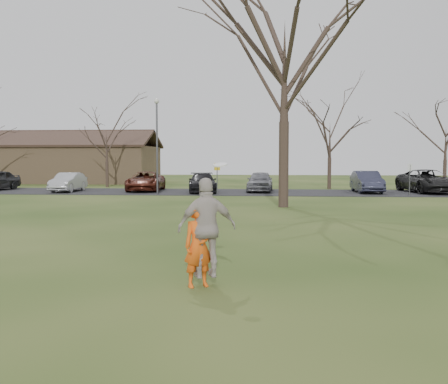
% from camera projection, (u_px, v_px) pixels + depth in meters
% --- Properties ---
extents(ground, '(120.00, 120.00, 0.00)m').
position_uv_depth(ground, '(207.00, 280.00, 10.00)').
color(ground, '#1E380F').
rests_on(ground, ground).
extents(parking_strip, '(62.00, 6.50, 0.04)m').
position_uv_depth(parking_strip, '(250.00, 192.00, 34.85)').
color(parking_strip, black).
rests_on(parking_strip, ground).
extents(player_defender, '(0.69, 0.60, 1.58)m').
position_uv_depth(player_defender, '(199.00, 246.00, 9.48)').
color(player_defender, '#EA5713').
rests_on(player_defender, ground).
extents(car_1, '(1.46, 4.06, 1.33)m').
position_uv_depth(car_1, '(68.00, 182.00, 35.36)').
color(car_1, '#A5A7AB').
rests_on(car_1, parking_strip).
extents(car_2, '(2.63, 5.12, 1.38)m').
position_uv_depth(car_2, '(146.00, 181.00, 35.93)').
color(car_2, '#4E1D12').
rests_on(car_2, parking_strip).
extents(car_3, '(2.57, 4.87, 1.34)m').
position_uv_depth(car_3, '(202.00, 183.00, 34.56)').
color(car_3, black).
rests_on(car_3, parking_strip).
extents(car_4, '(1.88, 4.32, 1.45)m').
position_uv_depth(car_4, '(260.00, 181.00, 35.25)').
color(car_4, slate).
rests_on(car_4, parking_strip).
extents(car_5, '(1.66, 4.51, 1.47)m').
position_uv_depth(car_5, '(367.00, 182.00, 34.40)').
color(car_5, '#2A2C40').
rests_on(car_5, parking_strip).
extents(car_6, '(3.34, 5.97, 1.58)m').
position_uv_depth(car_6, '(428.00, 181.00, 34.33)').
color(car_6, black).
rests_on(car_6, parking_strip).
extents(catching_play, '(1.21, 0.79, 2.20)m').
position_uv_depth(catching_play, '(207.00, 228.00, 9.49)').
color(catching_play, '#B6AAA3').
rests_on(catching_play, ground).
extents(building, '(20.60, 8.50, 5.14)m').
position_uv_depth(building, '(52.00, 163.00, 49.35)').
color(building, '#8C6D4C').
rests_on(building, ground).
extents(lamp_post, '(0.34, 0.34, 6.27)m').
position_uv_depth(lamp_post, '(157.00, 134.00, 32.60)').
color(lamp_post, '#47474C').
rests_on(lamp_post, ground).
extents(sign_yellow, '(0.35, 0.35, 2.08)m').
position_uv_depth(sign_yellow, '(217.00, 173.00, 31.94)').
color(sign_yellow, '#47474C').
rests_on(sign_yellow, ground).
extents(sign_white, '(0.35, 0.35, 2.08)m').
position_uv_depth(sign_white, '(410.00, 174.00, 30.91)').
color(sign_white, '#47474C').
rests_on(sign_white, ground).
extents(big_tree, '(9.00, 9.00, 14.00)m').
position_uv_depth(big_tree, '(284.00, 64.00, 24.25)').
color(big_tree, '#352821').
rests_on(big_tree, ground).
extents(small_tree_row, '(55.00, 5.90, 8.50)m').
position_uv_depth(small_tree_row, '(308.00, 139.00, 39.23)').
color(small_tree_row, '#352821').
rests_on(small_tree_row, ground).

